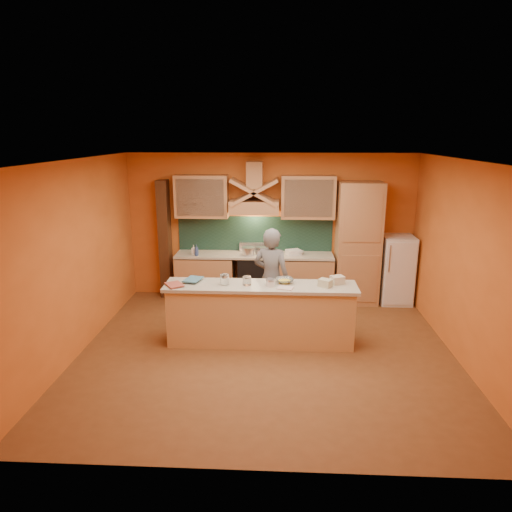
# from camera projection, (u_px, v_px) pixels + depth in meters

# --- Properties ---
(floor) EXTENTS (5.50, 5.00, 0.01)m
(floor) POSITION_uv_depth(u_px,v_px,m) (266.00, 351.00, 6.81)
(floor) COLOR brown
(floor) RESTS_ON ground
(ceiling) EXTENTS (5.50, 5.00, 0.01)m
(ceiling) POSITION_uv_depth(u_px,v_px,m) (267.00, 160.00, 6.08)
(ceiling) COLOR white
(ceiling) RESTS_ON wall_back
(wall_back) EXTENTS (5.50, 0.02, 2.80)m
(wall_back) POSITION_uv_depth(u_px,v_px,m) (270.00, 226.00, 8.86)
(wall_back) COLOR orange
(wall_back) RESTS_ON floor
(wall_front) EXTENTS (5.50, 0.02, 2.80)m
(wall_front) POSITION_uv_depth(u_px,v_px,m) (259.00, 337.00, 4.03)
(wall_front) COLOR orange
(wall_front) RESTS_ON floor
(wall_left) EXTENTS (0.02, 5.00, 2.80)m
(wall_left) POSITION_uv_depth(u_px,v_px,m) (77.00, 259.00, 6.58)
(wall_left) COLOR orange
(wall_left) RESTS_ON floor
(wall_right) EXTENTS (0.02, 5.00, 2.80)m
(wall_right) POSITION_uv_depth(u_px,v_px,m) (465.00, 264.00, 6.31)
(wall_right) COLOR orange
(wall_right) RESTS_ON floor
(base_cabinet_left) EXTENTS (1.10, 0.60, 0.86)m
(base_cabinet_left) POSITION_uv_depth(u_px,v_px,m) (206.00, 278.00, 8.88)
(base_cabinet_left) COLOR tan
(base_cabinet_left) RESTS_ON floor
(base_cabinet_right) EXTENTS (1.10, 0.60, 0.86)m
(base_cabinet_right) POSITION_uv_depth(u_px,v_px,m) (303.00, 279.00, 8.79)
(base_cabinet_right) COLOR tan
(base_cabinet_right) RESTS_ON floor
(counter_top) EXTENTS (3.00, 0.62, 0.04)m
(counter_top) POSITION_uv_depth(u_px,v_px,m) (254.00, 255.00, 8.71)
(counter_top) COLOR #B3AA97
(counter_top) RESTS_ON base_cabinet_left
(stove) EXTENTS (0.60, 0.58, 0.90)m
(stove) POSITION_uv_depth(u_px,v_px,m) (254.00, 277.00, 8.83)
(stove) COLOR black
(stove) RESTS_ON floor
(backsplash) EXTENTS (3.00, 0.03, 0.70)m
(backsplash) POSITION_uv_depth(u_px,v_px,m) (255.00, 234.00, 8.89)
(backsplash) COLOR #163229
(backsplash) RESTS_ON wall_back
(range_hood) EXTENTS (0.92, 0.50, 0.24)m
(range_hood) POSITION_uv_depth(u_px,v_px,m) (254.00, 207.00, 8.52)
(range_hood) COLOR tan
(range_hood) RESTS_ON wall_back
(hood_chimney) EXTENTS (0.30, 0.30, 0.50)m
(hood_chimney) POSITION_uv_depth(u_px,v_px,m) (255.00, 175.00, 8.47)
(hood_chimney) COLOR tan
(hood_chimney) RESTS_ON wall_back
(upper_cabinet_left) EXTENTS (1.00, 0.35, 0.80)m
(upper_cabinet_left) POSITION_uv_depth(u_px,v_px,m) (202.00, 196.00, 8.60)
(upper_cabinet_left) COLOR tan
(upper_cabinet_left) RESTS_ON wall_back
(upper_cabinet_right) EXTENTS (1.00, 0.35, 0.80)m
(upper_cabinet_right) POSITION_uv_depth(u_px,v_px,m) (308.00, 197.00, 8.50)
(upper_cabinet_right) COLOR tan
(upper_cabinet_right) RESTS_ON wall_back
(pantry_column) EXTENTS (0.80, 0.60, 2.30)m
(pantry_column) POSITION_uv_depth(u_px,v_px,m) (358.00, 244.00, 8.55)
(pantry_column) COLOR tan
(pantry_column) RESTS_ON floor
(fridge) EXTENTS (0.58, 0.60, 1.30)m
(fridge) POSITION_uv_depth(u_px,v_px,m) (396.00, 270.00, 8.64)
(fridge) COLOR white
(fridge) RESTS_ON floor
(trim_column_left) EXTENTS (0.20, 0.30, 2.30)m
(trim_column_left) POSITION_uv_depth(u_px,v_px,m) (165.00, 239.00, 8.88)
(trim_column_left) COLOR #472816
(trim_column_left) RESTS_ON floor
(island_body) EXTENTS (2.80, 0.55, 0.88)m
(island_body) POSITION_uv_depth(u_px,v_px,m) (260.00, 316.00, 6.99)
(island_body) COLOR #DDAC71
(island_body) RESTS_ON floor
(island_top) EXTENTS (2.90, 0.62, 0.05)m
(island_top) POSITION_uv_depth(u_px,v_px,m) (261.00, 286.00, 6.86)
(island_top) COLOR #B3AA97
(island_top) RESTS_ON island_body
(person) EXTENTS (0.72, 0.59, 1.69)m
(person) POSITION_uv_depth(u_px,v_px,m) (271.00, 279.00, 7.47)
(person) COLOR slate
(person) RESTS_ON floor
(pot_large) EXTENTS (0.27, 0.27, 0.15)m
(pot_large) POSITION_uv_depth(u_px,v_px,m) (248.00, 252.00, 8.61)
(pot_large) COLOR silver
(pot_large) RESTS_ON stove
(pot_small) EXTENTS (0.30, 0.30, 0.13)m
(pot_small) POSITION_uv_depth(u_px,v_px,m) (261.00, 252.00, 8.69)
(pot_small) COLOR silver
(pot_small) RESTS_ON stove
(soap_bottle_a) EXTENTS (0.09, 0.09, 0.18)m
(soap_bottle_a) POSITION_uv_depth(u_px,v_px,m) (194.00, 250.00, 8.66)
(soap_bottle_a) COLOR white
(soap_bottle_a) RESTS_ON counter_top
(soap_bottle_b) EXTENTS (0.09, 0.09, 0.21)m
(soap_bottle_b) POSITION_uv_depth(u_px,v_px,m) (196.00, 250.00, 8.57)
(soap_bottle_b) COLOR navy
(soap_bottle_b) RESTS_ON counter_top
(bowl_back) EXTENTS (0.24, 0.24, 0.06)m
(bowl_back) POSITION_uv_depth(u_px,v_px,m) (298.00, 253.00, 8.67)
(bowl_back) COLOR silver
(bowl_back) RESTS_ON counter_top
(dish_rack) EXTENTS (0.33, 0.30, 0.09)m
(dish_rack) POSITION_uv_depth(u_px,v_px,m) (294.00, 252.00, 8.65)
(dish_rack) COLOR white
(dish_rack) RESTS_ON counter_top
(book_lower) EXTENTS (0.35, 0.37, 0.03)m
(book_lower) POSITION_uv_depth(u_px,v_px,m) (167.00, 286.00, 6.75)
(book_lower) COLOR #A7493B
(book_lower) RESTS_ON island_top
(book_upper) EXTENTS (0.31, 0.36, 0.02)m
(book_upper) POSITION_uv_depth(u_px,v_px,m) (186.00, 279.00, 7.03)
(book_upper) COLOR teal
(book_upper) RESTS_ON island_top
(jar_large) EXTENTS (0.18, 0.18, 0.16)m
(jar_large) POSITION_uv_depth(u_px,v_px,m) (225.00, 280.00, 6.85)
(jar_large) COLOR white
(jar_large) RESTS_ON island_top
(jar_small) EXTENTS (0.17, 0.17, 0.13)m
(jar_small) POSITION_uv_depth(u_px,v_px,m) (247.00, 281.00, 6.84)
(jar_small) COLOR silver
(jar_small) RESTS_ON island_top
(kitchen_scale) EXTENTS (0.14, 0.14, 0.09)m
(kitchen_scale) POSITION_uv_depth(u_px,v_px,m) (270.00, 283.00, 6.78)
(kitchen_scale) COLOR white
(kitchen_scale) RESTS_ON island_top
(mixing_bowl) EXTENTS (0.32, 0.32, 0.07)m
(mixing_bowl) POSITION_uv_depth(u_px,v_px,m) (284.00, 281.00, 6.94)
(mixing_bowl) COLOR white
(mixing_bowl) RESTS_ON island_top
(cloth) EXTENTS (0.27, 0.23, 0.01)m
(cloth) POSITION_uv_depth(u_px,v_px,m) (285.00, 288.00, 6.69)
(cloth) COLOR beige
(cloth) RESTS_ON island_top
(grocery_bag_a) EXTENTS (0.23, 0.21, 0.12)m
(grocery_bag_a) POSITION_uv_depth(u_px,v_px,m) (337.00, 280.00, 6.88)
(grocery_bag_a) COLOR beige
(grocery_bag_a) RESTS_ON island_top
(grocery_bag_b) EXTENTS (0.23, 0.22, 0.11)m
(grocery_bag_b) POSITION_uv_depth(u_px,v_px,m) (325.00, 283.00, 6.77)
(grocery_bag_b) COLOR beige
(grocery_bag_b) RESTS_ON island_top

